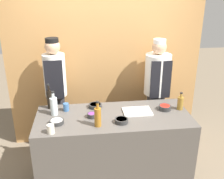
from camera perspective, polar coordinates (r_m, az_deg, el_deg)
The scene contains 17 objects.
ground_plane at distance 3.70m, azimuth 0.32°, elevation -18.11°, with size 14.00×14.00×0.00m, color #756651.
cabinet_wall at distance 4.05m, azimuth -1.55°, elevation 4.97°, with size 2.91×0.18×2.40m.
counter at distance 3.43m, azimuth 0.33°, elevation -12.37°, with size 1.88×0.80×0.90m.
sauce_bowl_red at distance 3.40m, azimuth 11.43°, elevation -3.83°, with size 0.15×0.15×0.06m.
sauce_bowl_orange at distance 3.40m, azimuth -3.67°, elevation -3.51°, with size 0.17×0.17×0.05m.
sauce_bowl_white at distance 3.08m, azimuth -11.95°, elevation -6.85°, with size 0.17×0.17×0.04m.
sauce_bowl_purple at distance 3.16m, azimuth -4.39°, elevation -5.58°, with size 0.11×0.11×0.05m.
sauce_bowl_brown at distance 3.04m, azimuth 2.09°, elevation -6.74°, with size 0.15×0.15×0.05m.
cutting_board at distance 3.29m, azimuth 5.51°, elevation -4.78°, with size 0.35×0.25×0.02m.
bottle_amber at distance 2.93m, azimuth -3.12°, elevation -5.89°, with size 0.08×0.08×0.30m.
bottle_clear at distance 3.25m, azimuth -12.55°, elevation -3.45°, with size 0.09×0.09×0.30m.
bottle_vinegar at distance 3.43m, azimuth 14.65°, elevation -2.80°, with size 0.08×0.08×0.23m.
bottle_soy at distance 3.42m, azimuth -13.45°, elevation -2.02°, with size 0.06×0.06×0.33m.
cup_cream at distance 2.90m, azimuth -13.20°, elevation -8.37°, with size 0.08×0.08×0.10m.
cup_blue at distance 3.35m, azimuth -9.97°, elevation -3.79°, with size 0.07×0.07×0.10m.
chef_left at distance 3.79m, azimuth -12.04°, elevation -0.59°, with size 0.30×0.30×1.73m.
chef_right at distance 3.95m, azimuth 9.63°, elevation -0.29°, with size 0.37×0.37×1.68m.
Camera 1 is at (-0.37, -2.81, 2.39)m, focal length 42.00 mm.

